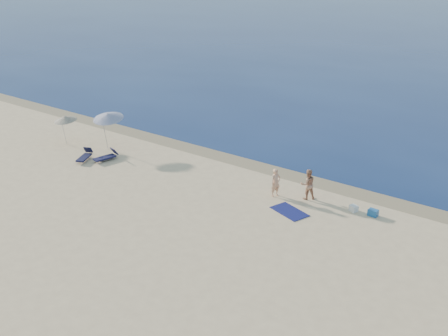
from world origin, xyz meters
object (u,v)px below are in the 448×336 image
(person_left, at_px, (276,183))
(blue_cooler, at_px, (373,213))
(person_right, at_px, (308,184))
(umbrella_near, at_px, (108,116))

(person_left, distance_m, blue_cooler, 5.22)
(blue_cooler, bearing_deg, person_right, -173.29)
(person_right, height_order, umbrella_near, umbrella_near)
(blue_cooler, height_order, umbrella_near, umbrella_near)
(blue_cooler, relative_size, umbrella_near, 0.18)
(person_left, height_order, person_right, person_right)
(blue_cooler, distance_m, umbrella_near, 17.65)
(person_left, xyz_separation_m, umbrella_near, (-12.40, -0.20, 1.43))
(person_right, xyz_separation_m, blue_cooler, (3.58, 0.20, -0.66))
(person_right, bearing_deg, blue_cooler, 136.37)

